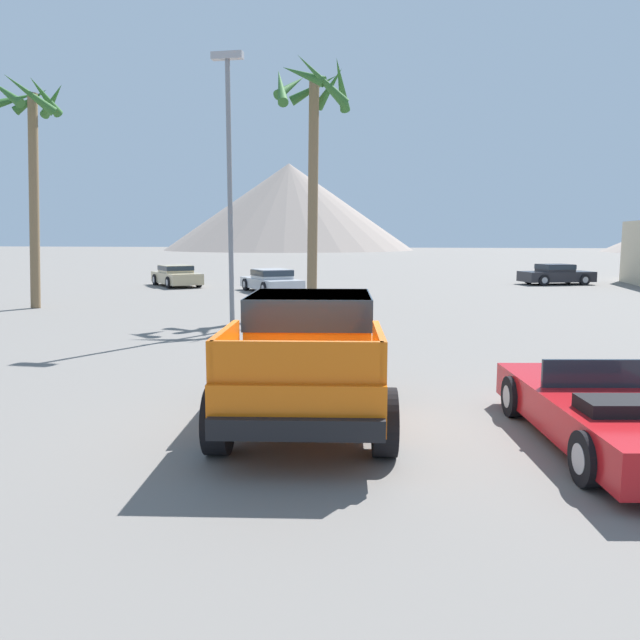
{
  "coord_description": "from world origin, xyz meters",
  "views": [
    {
      "loc": [
        1.7,
        -8.8,
        2.7
      ],
      "look_at": [
        -0.14,
        0.92,
        1.39
      ],
      "focal_mm": 35.0,
      "sensor_mm": 36.0,
      "label": 1
    }
  ],
  "objects": [
    {
      "name": "street_lamp_post",
      "position": [
        -4.2,
        8.5,
        4.68
      ],
      "size": [
        0.9,
        0.24,
        7.81
      ],
      "color": "slate",
      "rests_on": "ground_plane"
    },
    {
      "name": "ground_plane",
      "position": [
        0.0,
        0.0,
        0.0
      ],
      "size": [
        320.0,
        320.0,
        0.0
      ],
      "primitive_type": "plane",
      "color": "slate"
    },
    {
      "name": "palm_tree_tall",
      "position": [
        -13.48,
        12.73,
        6.37
      ],
      "size": [
        3.06,
        3.08,
        8.51
      ],
      "color": "brown",
      "rests_on": "ground_plane"
    },
    {
      "name": "distant_mountain_range",
      "position": [
        1.99,
        122.54,
        8.22
      ],
      "size": [
        146.64,
        64.25,
        18.51
      ],
      "color": "gray",
      "rests_on": "ground_plane"
    },
    {
      "name": "red_convertible_car",
      "position": [
        3.98,
        -0.39,
        0.42
      ],
      "size": [
        2.57,
        4.58,
        1.05
      ],
      "rotation": [
        0.0,
        0.0,
        0.18
      ],
      "color": "#B21419",
      "rests_on": "ground_plane"
    },
    {
      "name": "palm_tree_short",
      "position": [
        -2.74,
        13.16,
        6.47
      ],
      "size": [
        2.93,
        2.85,
        8.69
      ],
      "color": "brown",
      "rests_on": "ground_plane"
    },
    {
      "name": "parked_car_tan",
      "position": [
        -12.66,
        23.87,
        0.6
      ],
      "size": [
        4.1,
        4.39,
        1.16
      ],
      "rotation": [
        0.0,
        0.0,
        3.85
      ],
      "color": "tan",
      "rests_on": "ground_plane"
    },
    {
      "name": "parked_car_silver",
      "position": [
        -6.45,
        21.23,
        0.58
      ],
      "size": [
        4.02,
        4.56,
        1.14
      ],
      "rotation": [
        0.0,
        0.0,
        0.64
      ],
      "color": "#B7BABF",
      "rests_on": "ground_plane"
    },
    {
      "name": "parked_car_dark",
      "position": [
        8.4,
        29.14,
        0.6
      ],
      "size": [
        4.39,
        3.06,
        1.17
      ],
      "rotation": [
        0.0,
        0.0,
        5.07
      ],
      "color": "#232328",
      "rests_on": "ground_plane"
    },
    {
      "name": "orange_pickup_truck",
      "position": [
        -0.19,
        0.24,
        1.04
      ],
      "size": [
        2.89,
        4.98,
        1.82
      ],
      "rotation": [
        0.0,
        0.0,
        0.15
      ],
      "color": "orange",
      "rests_on": "ground_plane"
    }
  ]
}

